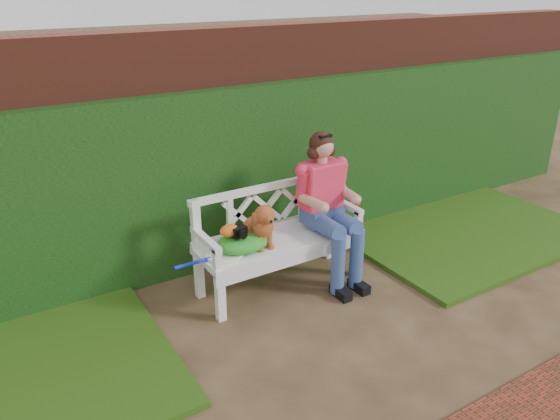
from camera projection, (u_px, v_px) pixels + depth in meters
ground at (336, 345)px, 4.20m from camera, size 60.00×60.00×0.00m
brick_wall at (221, 147)px, 5.25m from camera, size 10.00×0.30×2.20m
ivy_hedge at (232, 178)px, 5.17m from camera, size 10.00×0.18×1.70m
grass_right at (460, 229)px, 6.05m from camera, size 2.60×2.00×0.05m
garden_bench at (280, 262)px, 4.92m from camera, size 1.58×0.61×0.48m
seated_woman at (324, 209)px, 4.95m from camera, size 0.64×0.80×1.33m
dog at (259, 223)px, 4.63m from camera, size 0.31×0.39×0.40m
tennis_racket at (222, 255)px, 4.49m from camera, size 0.68×0.39×0.03m
green_bag at (242, 242)px, 4.58m from camera, size 0.55×0.49×0.15m
camera_item at (238, 231)px, 4.50m from camera, size 0.14×0.11×0.08m
baseball_glove at (229, 231)px, 4.48m from camera, size 0.19×0.16×0.10m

